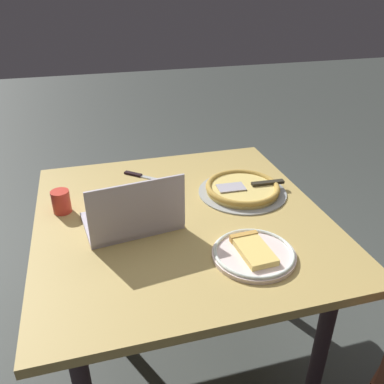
{
  "coord_description": "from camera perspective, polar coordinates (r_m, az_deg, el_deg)",
  "views": [
    {
      "loc": [
        -1.23,
        0.29,
        1.53
      ],
      "look_at": [
        0.01,
        -0.05,
        0.82
      ],
      "focal_mm": 37.39,
      "sensor_mm": 36.0,
      "label": 1
    }
  ],
  "objects": [
    {
      "name": "pizza_tray",
      "position": [
        1.65,
        7.23,
        0.49
      ],
      "size": [
        0.36,
        0.36,
        0.04
      ],
      "color": "#9DA19E",
      "rests_on": "dining_table"
    },
    {
      "name": "drink_cup",
      "position": [
        1.57,
        -18.16,
        -1.27
      ],
      "size": [
        0.07,
        0.07,
        0.09
      ],
      "color": "red",
      "rests_on": "dining_table"
    },
    {
      "name": "laptop",
      "position": [
        1.42,
        -8.41,
        -3.49
      ],
      "size": [
        0.27,
        0.35,
        0.21
      ],
      "color": "#BDB4C2",
      "rests_on": "dining_table"
    },
    {
      "name": "ground_plane",
      "position": [
        1.98,
        -1.27,
        -21.67
      ],
      "size": [
        12.0,
        12.0,
        0.0
      ],
      "primitive_type": "plane",
      "color": "#414742"
    },
    {
      "name": "table_knife",
      "position": [
        1.79,
        -7.36,
        2.31
      ],
      "size": [
        0.15,
        0.17,
        0.01
      ],
      "color": "silver",
      "rests_on": "dining_table"
    },
    {
      "name": "pizza_plate",
      "position": [
        1.3,
        8.77,
        -8.56
      ],
      "size": [
        0.27,
        0.27,
        0.04
      ],
      "color": "white",
      "rests_on": "dining_table"
    },
    {
      "name": "dining_table",
      "position": [
        1.54,
        -1.53,
        -6.04
      ],
      "size": [
        1.09,
        1.05,
        0.74
      ],
      "color": "tan",
      "rests_on": "ground_plane"
    }
  ]
}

